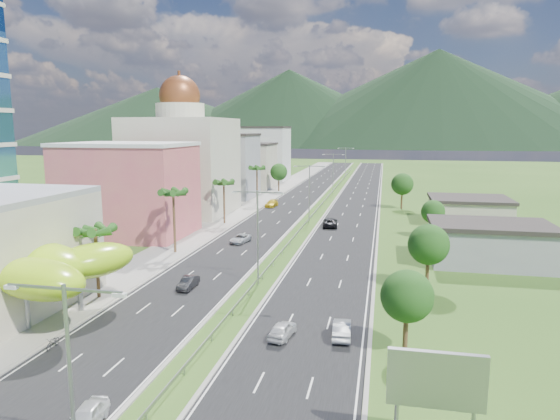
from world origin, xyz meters
The scene contains 37 objects.
ground centered at (0.00, 0.00, 0.00)m, with size 500.00×500.00×0.00m, color #2D5119.
road_left centered at (-7.50, 90.00, 0.02)m, with size 11.00×260.00×0.04m, color black.
road_right centered at (7.50, 90.00, 0.02)m, with size 11.00×260.00×0.04m, color black.
sidewalk_left centered at (-17.00, 90.00, 0.06)m, with size 7.00×260.00×0.12m, color gray.
median_guardrail centered at (0.00, 71.99, 0.62)m, with size 0.10×216.06×0.76m.
streetlight_median_a centered at (0.00, -25.00, 6.75)m, with size 6.04×0.25×11.00m.
streetlight_median_b centered at (0.00, 10.00, 6.75)m, with size 6.04×0.25×11.00m.
streetlight_median_c centered at (0.00, 50.00, 6.75)m, with size 6.04×0.25×11.00m.
streetlight_median_d centered at (0.00, 95.00, 6.75)m, with size 6.04×0.25×11.00m.
streetlight_median_e centered at (0.00, 140.00, 6.75)m, with size 6.04×0.25×11.00m.
lime_canopy centered at (-20.00, -4.00, 4.99)m, with size 18.00×15.00×7.40m.
pink_shophouse centered at (-28.00, 32.00, 7.50)m, with size 20.00×15.00×15.00m, color #C95262.
domed_building centered at (-28.00, 55.00, 11.35)m, with size 20.00×20.00×28.70m.
midrise_grey centered at (-27.00, 80.00, 8.00)m, with size 16.00×15.00×16.00m, color gray.
midrise_beige centered at (-27.00, 102.00, 6.50)m, with size 16.00×15.00×13.00m, color #AA9D8C.
midrise_white centered at (-27.00, 125.00, 9.00)m, with size 16.00×15.00×18.00m, color silver.
billboard centered at (17.00, -18.00, 4.42)m, with size 5.20×0.35×6.20m.
shed_near centered at (28.00, 25.00, 2.50)m, with size 15.00×10.00×5.00m, color gray.
shed_far centered at (30.00, 55.00, 2.20)m, with size 14.00×12.00×4.40m, color #AA9D8C.
palm_tree_b centered at (-15.50, 2.00, 7.06)m, with size 3.60×3.60×8.10m.
palm_tree_c centered at (-15.50, 22.00, 8.50)m, with size 3.60×3.60×9.60m.
palm_tree_d centered at (-15.50, 45.00, 7.54)m, with size 3.60×3.60×8.60m.
palm_tree_e centered at (-15.50, 70.00, 8.31)m, with size 3.60×3.60×9.40m.
leafy_tree_lfar centered at (-15.50, 95.00, 5.58)m, with size 4.90×4.90×8.05m.
leafy_tree_ra centered at (16.00, -5.00, 4.78)m, with size 4.20×4.20×6.90m.
leafy_tree_rb centered at (19.00, 12.00, 5.18)m, with size 4.55×4.55×7.47m.
leafy_tree_rc centered at (22.00, 40.00, 4.37)m, with size 3.85×3.85×6.33m.
leafy_tree_rd centered at (18.00, 70.00, 5.58)m, with size 4.90×4.90×8.05m.
mountain_ridge centered at (60.00, 450.00, 0.00)m, with size 860.00×140.00×90.00m, color black, non-canonical shape.
car_white_near_left centered at (-3.20, -19.37, 0.71)m, with size 1.59×3.96×1.35m, color silver.
car_dark_left centered at (-7.34, 6.88, 0.70)m, with size 1.39×3.99×1.32m, color black.
car_silver_mid_left centered at (-7.98, 30.09, 0.68)m, with size 2.13×4.63×1.29m, color #B4B8BD.
car_yellow_far_left centered at (-11.22, 66.73, 0.79)m, with size 2.11×5.20×1.51m, color gold.
car_white_near_right centered at (5.74, -4.06, 0.73)m, with size 1.63×4.05×1.38m, color silver.
car_silver_right centered at (10.77, -2.92, 0.77)m, with size 1.54×4.42×1.46m, color #ACAEB4.
car_dark_far_right centered at (4.51, 45.95, 0.83)m, with size 2.63×5.71×1.59m, color black.
motorcycle centered at (-12.30, -9.99, 0.64)m, with size 0.57×1.89×1.21m, color black.
Camera 1 is at (13.88, -44.02, 17.90)m, focal length 32.00 mm.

